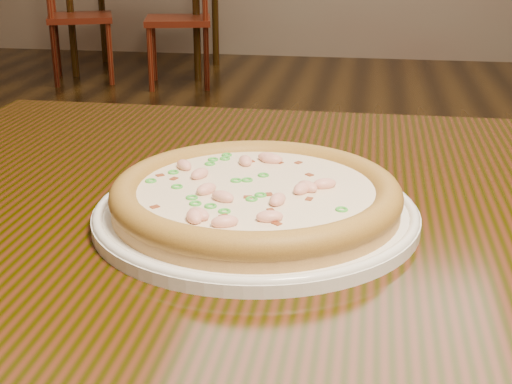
# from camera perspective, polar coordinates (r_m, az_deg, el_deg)

# --- Properties ---
(hero_table) EXTENTS (1.20, 0.80, 0.75)m
(hero_table) POSITION_cam_1_polar(r_m,az_deg,el_deg) (0.79, 9.26, -7.96)
(hero_table) COLOR black
(hero_table) RESTS_ON ground
(plate) EXTENTS (0.32, 0.32, 0.02)m
(plate) POSITION_cam_1_polar(r_m,az_deg,el_deg) (0.71, -0.00, -1.61)
(plate) COLOR white
(plate) RESTS_ON hero_table
(pizza) EXTENTS (0.29, 0.29, 0.03)m
(pizza) POSITION_cam_1_polar(r_m,az_deg,el_deg) (0.70, -0.01, -0.22)
(pizza) COLOR tan
(pizza) RESTS_ON plate
(chair_a) EXTENTS (0.54, 0.54, 0.95)m
(chair_a) POSITION_cam_1_polar(r_m,az_deg,el_deg) (5.11, -14.54, 13.44)
(chair_a) COLOR #531007
(chair_a) RESTS_ON ground
(chair_b) EXTENTS (0.51, 0.51, 0.95)m
(chair_b) POSITION_cam_1_polar(r_m,az_deg,el_deg) (4.84, -5.59, 13.61)
(chair_b) COLOR #531007
(chair_b) RESTS_ON ground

